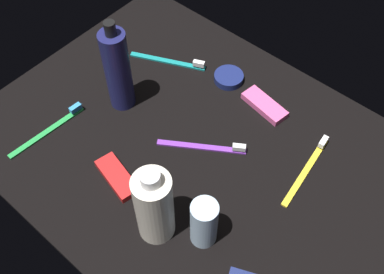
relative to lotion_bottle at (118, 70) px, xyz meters
The scene contains 11 objects.
ground_plane 21.61cm from the lotion_bottle, ahead, with size 84.00×64.00×1.20cm, color black.
lotion_bottle is the anchor object (origin of this frame).
bodywash_bottle 30.96cm from the lotion_bottle, 32.99° to the right, with size 6.52×6.52×18.20cm.
deodorant_stick 35.86cm from the lotion_bottle, 20.90° to the right, with size 4.70×4.70×10.89cm, color silver.
toothbrush_purple 23.59cm from the lotion_bottle, ahead, with size 15.73×10.85×2.10cm.
toothbrush_yellow 42.24cm from the lotion_bottle, 16.25° to the left, with size 3.21×18.02×2.10cm.
toothbrush_teal 18.08cm from the lotion_bottle, 89.30° to the left, with size 16.83×8.66×2.10cm.
toothbrush_green 18.49cm from the lotion_bottle, 111.03° to the right, with size 2.54×18.04×2.10cm.
snack_bar_red 21.49cm from the lotion_bottle, 47.44° to the right, with size 10.40×4.00×1.50cm, color red.
snack_bar_pink 31.76cm from the lotion_bottle, 37.53° to the left, with size 10.40×4.00×1.50cm, color #E55999.
cream_tin_left 25.57cm from the lotion_bottle, 55.93° to the left, with size 6.57×6.57×1.65cm, color navy.
Camera 1 is at (34.85, -40.47, 76.56)cm, focal length 43.24 mm.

